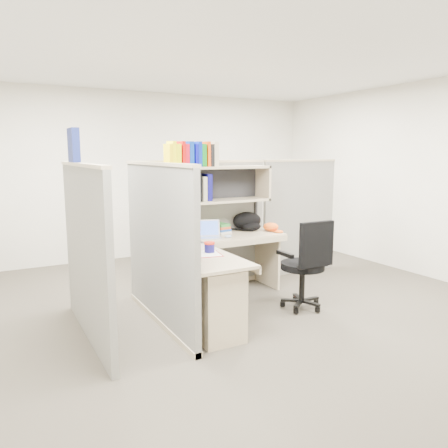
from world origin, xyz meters
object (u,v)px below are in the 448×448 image
snack_canister (209,247)px  desk (217,282)px  backpack (249,221)px  task_chair (305,278)px  laptop (208,229)px

snack_canister → desk: bearing=-71.9°
backpack → snack_canister: 1.38m
task_chair → snack_canister: bearing=170.2°
laptop → backpack: 0.76m
laptop → snack_canister: 0.73m
backpack → snack_canister: (-1.03, -0.91, -0.06)m
backpack → task_chair: task_chair is taller
desk → backpack: backpack is taller
laptop → task_chair: task_chair is taller
laptop → task_chair: bearing=-29.2°
laptop → backpack: bearing=38.4°
desk → snack_canister: (-0.03, 0.09, 0.35)m
laptop → backpack: size_ratio=0.77×
snack_canister → task_chair: 1.17m
laptop → snack_canister: size_ratio=2.79×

